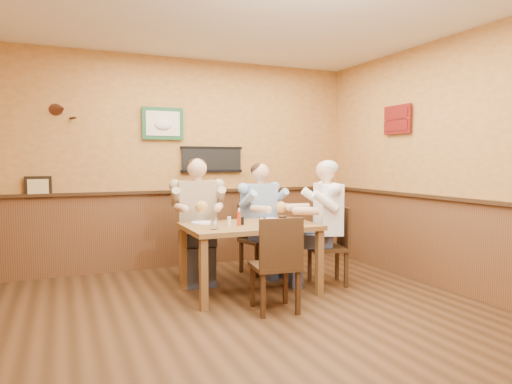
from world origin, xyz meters
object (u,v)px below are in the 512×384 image
chair_back_right (259,239)px  salt_shaker (229,221)px  chair_near_side (275,264)px  hot_sauce_bottle (239,218)px  chair_back_left (197,241)px  pepper_shaker (242,221)px  diner_blue_polo (259,224)px  cola_tumbler (282,221)px  diner_white_elder (328,229)px  water_glass_left (214,224)px  water_glass_mid (262,222)px  dining_table (250,232)px  chair_right_end (328,246)px  diner_tan_shirt (197,225)px

chair_back_right → salt_shaker: size_ratio=8.97×
chair_near_side → hot_sauce_bottle: bearing=-70.4°
chair_back_left → salt_shaker: bearing=-72.4°
chair_back_left → chair_back_right: chair_back_left is taller
chair_back_right → chair_back_left: bearing=163.4°
chair_back_left → pepper_shaker: chair_back_left is taller
diner_blue_polo → cola_tumbler: 1.05m
diner_white_elder → water_glass_left: diner_white_elder is taller
chair_back_right → diner_white_elder: size_ratio=0.68×
water_glass_mid → dining_table: bearing=95.9°
chair_back_right → salt_shaker: (-0.69, -0.78, 0.36)m
chair_back_right → cola_tumbler: 1.10m
chair_back_left → chair_right_end: bearing=-22.7°
diner_blue_polo → hot_sauce_bottle: bearing=-140.1°
pepper_shaker → chair_near_side: bearing=-83.3°
chair_back_left → diner_blue_polo: bearing=7.1°
water_glass_left → water_glass_mid: 0.50m
diner_white_elder → dining_table: bearing=-77.6°
dining_table → water_glass_mid: 0.31m
chair_right_end → cola_tumbler: size_ratio=8.38×
chair_back_right → diner_blue_polo: bearing=76.0°
dining_table → salt_shaker: 0.29m
chair_back_left → pepper_shaker: 0.90m
chair_near_side → cola_tumbler: size_ratio=8.48×
salt_shaker → diner_blue_polo: bearing=48.6°
diner_white_elder → water_glass_left: 1.43m
chair_back_right → water_glass_mid: 1.15m
diner_white_elder → water_glass_left: (-1.42, -0.14, 0.16)m
chair_back_left → diner_white_elder: diner_white_elder is taller
dining_table → water_glass_mid: (0.03, -0.27, 0.15)m
water_glass_mid → diner_white_elder: bearing=12.7°
chair_near_side → pepper_shaker: bearing=-76.4°
hot_sauce_bottle → diner_white_elder: bearing=0.3°
diner_white_elder → chair_near_side: bearing=-42.3°
dining_table → diner_tan_shirt: bearing=115.3°
diner_tan_shirt → water_glass_mid: diner_tan_shirt is taller
diner_white_elder → pepper_shaker: 1.05m
chair_right_end → chair_near_side: (-0.97, -0.60, 0.01)m
diner_tan_shirt → hot_sauce_bottle: diner_tan_shirt is taller
chair_near_side → salt_shaker: chair_near_side is taller
diner_blue_polo → hot_sauce_bottle: size_ratio=7.47×
diner_tan_shirt → hot_sauce_bottle: 0.89m
chair_back_right → pepper_shaker: 0.99m
water_glass_left → pepper_shaker: (0.38, 0.18, -0.01)m
chair_right_end → cola_tumbler: 0.81m
dining_table → water_glass_left: 0.53m
water_glass_mid → cola_tumbler: size_ratio=1.00×
diner_tan_shirt → pepper_shaker: size_ratio=15.91×
chair_back_right → water_glass_left: (-0.90, -0.94, 0.36)m
water_glass_left → pepper_shaker: bearing=26.1°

